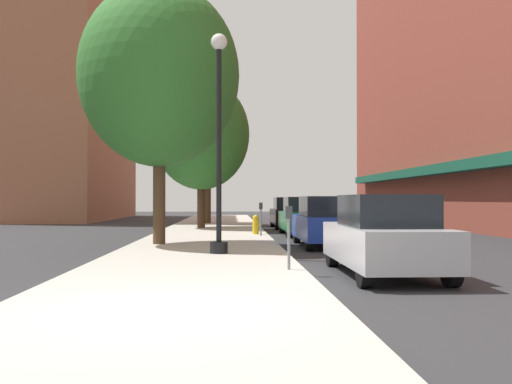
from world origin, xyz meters
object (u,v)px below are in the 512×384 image
(fire_hydrant, at_px, (256,224))
(car_black, at_px, (289,213))
(parking_meter_near, at_px, (261,215))
(lamppost, at_px, (219,138))
(tree_mid, at_px, (208,145))
(tree_near, at_px, (201,135))
(car_silver, at_px, (384,236))
(tree_far, at_px, (159,76))
(car_blue, at_px, (326,222))
(parking_meter_far, at_px, (289,229))
(car_green, at_px, (303,217))

(fire_hydrant, distance_m, car_black, 7.06)
(parking_meter_near, distance_m, car_black, 8.11)
(lamppost, relative_size, tree_mid, 0.82)
(tree_near, xyz_separation_m, car_silver, (4.63, -17.27, -4.03))
(tree_mid, distance_m, tree_far, 15.64)
(car_silver, distance_m, car_black, 18.74)
(tree_far, distance_m, car_silver, 10.08)
(parking_meter_near, distance_m, car_blue, 4.26)
(tree_far, relative_size, car_black, 1.97)
(car_blue, relative_size, car_black, 1.00)
(fire_hydrant, xyz_separation_m, car_black, (2.10, 6.74, 0.29))
(parking_meter_far, distance_m, car_blue, 7.21)
(tree_near, bearing_deg, tree_far, -94.62)
(fire_hydrant, distance_m, car_green, 2.29)
(parking_meter_far, height_order, car_blue, car_blue)
(car_silver, bearing_deg, tree_mid, 102.04)
(lamppost, height_order, car_green, lamppost)
(parking_meter_far, height_order, tree_far, tree_far)
(car_black, bearing_deg, parking_meter_near, -102.69)
(lamppost, relative_size, tree_far, 0.70)
(fire_hydrant, bearing_deg, car_green, 22.30)
(lamppost, relative_size, parking_meter_near, 4.50)
(car_silver, bearing_deg, fire_hydrant, 100.68)
(car_silver, bearing_deg, parking_meter_far, 176.42)
(fire_hydrant, bearing_deg, tree_mid, 102.83)
(fire_hydrant, relative_size, tree_near, 0.10)
(parking_meter_near, height_order, tree_far, tree_far)
(parking_meter_near, bearing_deg, car_silver, -79.83)
(car_green, distance_m, car_black, 5.87)
(lamppost, relative_size, car_black, 1.37)
(parking_meter_far, xyz_separation_m, tree_near, (-2.68, 17.13, 3.88))
(tree_mid, relative_size, car_green, 1.67)
(car_black, bearing_deg, parking_meter_far, -94.76)
(tree_near, xyz_separation_m, car_blue, (4.63, -10.19, -4.03))
(parking_meter_near, bearing_deg, tree_near, 112.69)
(tree_near, xyz_separation_m, tree_mid, (0.11, 5.32, -0.02))
(lamppost, distance_m, tree_mid, 18.97)
(car_blue, distance_m, car_black, 11.65)
(parking_meter_near, relative_size, parking_meter_far, 1.00)
(parking_meter_near, distance_m, parking_meter_far, 10.72)
(car_blue, height_order, car_black, same)
(parking_meter_near, relative_size, car_blue, 0.30)
(car_silver, bearing_deg, car_blue, 90.73)
(car_silver, xyz_separation_m, car_black, (0.00, 18.74, 0.00))
(car_black, bearing_deg, car_silver, -88.77)
(parking_meter_near, xyz_separation_m, tree_far, (-3.51, -3.87, 4.63))
(car_blue, xyz_separation_m, car_black, (0.00, 11.65, 0.00))
(parking_meter_far, bearing_deg, car_silver, -4.31)
(lamppost, relative_size, car_blue, 1.37)
(parking_meter_near, relative_size, car_silver, 0.30)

